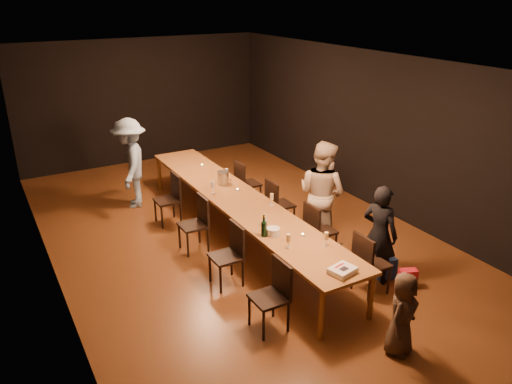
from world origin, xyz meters
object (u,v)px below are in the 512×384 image
chair_right_0 (372,263)px  chair_right_3 (248,183)px  chair_left_2 (193,225)px  woman_tan (322,193)px  child (402,314)px  chair_left_3 (167,200)px  table (239,201)px  chair_right_2 (281,204)px  woman_birthday (379,234)px  chair_left_1 (226,256)px  plate_stack (273,232)px  chair_left_0 (269,297)px  birthday_cake (342,270)px  champagne_bottle (264,225)px  chair_right_1 (321,230)px  ice_bucket (223,178)px

chair_right_0 → chair_right_3: bearing=180.0°
chair_right_0 → chair_left_2: same height
woman_tan → child: bearing=144.1°
chair_left_3 → table: bearing=-144.7°
table → child: 3.56m
chair_right_2 → child: bearing=-9.1°
chair_right_0 → chair_right_2: same height
table → woman_birthday: woman_birthday is taller
chair_left_1 → plate_stack: bearing=-111.1°
woman_tan → chair_left_2: bearing=49.9°
chair_left_0 → birthday_cake: bearing=-112.9°
woman_birthday → child: woman_birthday is taller
woman_tan → champagne_bottle: woman_tan is taller
chair_left_1 → birthday_cake: bearing=-151.4°
chair_right_2 → chair_right_3: size_ratio=1.00×
birthday_cake → champagne_bottle: bearing=91.4°
birthday_cake → plate_stack: size_ratio=1.84×
chair_left_2 → chair_left_0: bearing=-180.0°
chair_right_1 → ice_bucket: (-0.75, 1.97, 0.40)m
child → birthday_cake: (-0.28, 0.78, 0.26)m
table → ice_bucket: 0.79m
chair_right_3 → table: bearing=-35.3°
chair_left_2 → woman_birthday: woman_birthday is taller
chair_right_3 → plate_stack: bearing=-21.7°
table → chair_left_2: size_ratio=6.45×
chair_left_3 → plate_stack: 2.75m
plate_stack → chair_left_1: bearing=158.9°
table → chair_left_3: (-0.85, 1.20, -0.24)m
chair_left_2 → chair_left_3: (0.00, 1.20, 0.00)m
plate_stack → ice_bucket: bearing=82.4°
chair_right_0 → woman_tan: woman_tan is taller
chair_right_2 → birthday_cake: (-0.85, -2.76, 0.32)m
chair_right_0 → chair_left_1: (-1.70, 1.20, 0.00)m
table → chair_right_0: (0.85, -2.40, -0.24)m
chair_right_0 → chair_left_0: 1.70m
chair_left_1 → chair_right_2: bearing=-54.8°
chair_left_0 → ice_bucket: (0.95, 3.17, 0.40)m
chair_left_2 → chair_left_3: 1.20m
chair_right_2 → child: child is taller
chair_left_1 → woman_tan: 2.09m
chair_left_0 → plate_stack: chair_left_0 is taller
child → ice_bucket: child is taller
table → birthday_cake: bearing=-89.9°
chair_left_2 → chair_left_3: size_ratio=1.00×
chair_left_1 → birthday_cake: chair_left_1 is taller
child → champagne_bottle: champagne_bottle is taller
table → chair_left_1: bearing=-125.3°
chair_right_0 → champagne_bottle: champagne_bottle is taller
chair_right_1 → chair_left_3: 2.94m
chair_right_3 → birthday_cake: (-0.85, -3.96, 0.32)m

